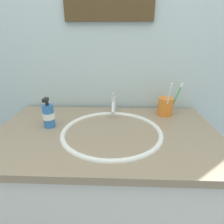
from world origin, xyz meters
name	(u,v)px	position (x,y,z in m)	size (l,w,h in m)	color
tiled_wall_back	(110,57)	(0.00, 0.36, 1.20)	(2.26, 0.04, 2.40)	silver
vanity_counter	(107,201)	(0.00, 0.00, 0.45)	(1.06, 0.64, 0.89)	silver
sink_basin	(112,141)	(0.03, -0.01, 0.85)	(0.48, 0.48, 0.13)	white
faucet	(113,105)	(0.03, 0.21, 0.95)	(0.02, 0.15, 0.11)	silver
toothbrush_cup	(165,106)	(0.32, 0.22, 0.94)	(0.08, 0.08, 0.10)	orange
toothbrush_green	(176,97)	(0.37, 0.21, 1.00)	(0.06, 0.03, 0.19)	green
toothbrush_white	(169,98)	(0.32, 0.17, 1.01)	(0.01, 0.06, 0.19)	white
soap_dispenser	(49,115)	(-0.28, 0.04, 0.95)	(0.06, 0.06, 0.15)	#3372BF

